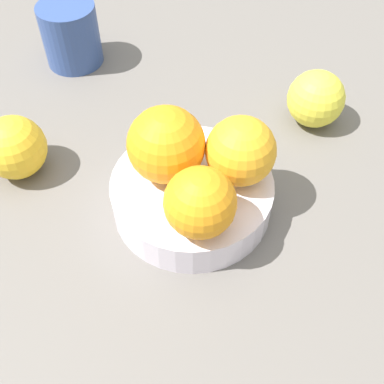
{
  "coord_description": "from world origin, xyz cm",
  "views": [
    {
      "loc": [
        29.78,
        5.63,
        39.13
      ],
      "look_at": [
        0.0,
        0.0,
        2.2
      ],
      "focal_mm": 45.35,
      "sensor_mm": 36.0,
      "label": 1
    }
  ],
  "objects": [
    {
      "name": "orange_in_bowl_1",
      "position": [
        -1.78,
        4.24,
        6.99
      ],
      "size": [
        6.65,
        6.65,
        6.65
      ],
      "primitive_type": "sphere",
      "color": "#F9A823",
      "rests_on": "fruit_bowl"
    },
    {
      "name": "orange_in_bowl_0",
      "position": [
        -0.96,
        -2.62,
        7.34
      ],
      "size": [
        7.37,
        7.37,
        7.37
      ],
      "primitive_type": "sphere",
      "color": "orange",
      "rests_on": "fruit_bowl"
    },
    {
      "name": "ceramic_cup",
      "position": [
        -21.38,
        -19.89,
        3.95
      ],
      "size": [
        7.31,
        7.31,
        7.89
      ],
      "primitive_type": "cylinder",
      "color": "#334C8C",
      "rests_on": "ground_plane"
    },
    {
      "name": "fruit_bowl",
      "position": [
        0.0,
        0.0,
        1.73
      ],
      "size": [
        15.91,
        15.91,
        3.66
      ],
      "color": "silver",
      "rests_on": "ground_plane"
    },
    {
      "name": "orange_loose_0",
      "position": [
        -15.25,
        11.48,
        3.27
      ],
      "size": [
        6.55,
        6.55,
        6.55
      ],
      "primitive_type": "sphere",
      "color": "yellow",
      "rests_on": "ground_plane"
    },
    {
      "name": "ground_plane",
      "position": [
        0.0,
        0.0,
        -1.0
      ],
      "size": [
        110.0,
        110.0,
        2.0
      ],
      "primitive_type": "cube",
      "color": "#66605B"
    },
    {
      "name": "orange_loose_1",
      "position": [
        -1.52,
        -19.03,
        3.35
      ],
      "size": [
        6.71,
        6.71,
        6.71
      ],
      "primitive_type": "sphere",
      "color": "yellow",
      "rests_on": "ground_plane"
    },
    {
      "name": "orange_in_bowl_2",
      "position": [
        4.76,
        1.59,
        6.84
      ],
      "size": [
        6.36,
        6.36,
        6.36
      ],
      "primitive_type": "sphere",
      "color": "orange",
      "rests_on": "fruit_bowl"
    }
  ]
}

